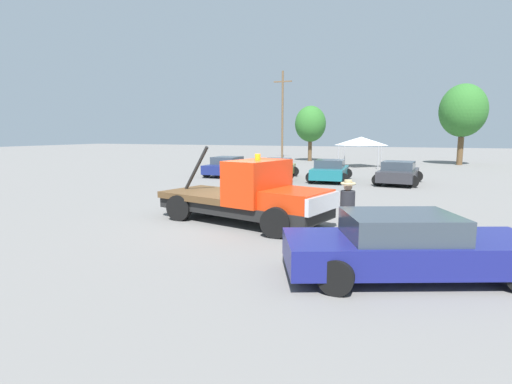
# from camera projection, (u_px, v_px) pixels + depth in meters

# --- Properties ---
(ground_plane) EXTENTS (160.00, 160.00, 0.00)m
(ground_plane) POSITION_uv_depth(u_px,v_px,m) (242.00, 222.00, 13.35)
(ground_plane) COLOR slate
(tow_truck) EXTENTS (6.29, 3.52, 2.51)m
(tow_truck) POSITION_uv_depth(u_px,v_px,m) (251.00, 196.00, 13.01)
(tow_truck) COLOR black
(tow_truck) RESTS_ON ground
(foreground_car) EXTENTS (5.49, 3.71, 1.34)m
(foreground_car) POSITION_uv_depth(u_px,v_px,m) (409.00, 247.00, 8.16)
(foreground_car) COLOR navy
(foreground_car) RESTS_ON ground
(person_near_truck) EXTENTS (0.39, 0.39, 1.76)m
(person_near_truck) POSITION_uv_depth(u_px,v_px,m) (347.00, 207.00, 10.40)
(person_near_truck) COLOR #847051
(person_near_truck) RESTS_ON ground
(parked_car_navy) EXTENTS (2.58, 4.72, 1.34)m
(parked_car_navy) POSITION_uv_depth(u_px,v_px,m) (228.00, 166.00, 28.06)
(parked_car_navy) COLOR navy
(parked_car_navy) RESTS_ON ground
(parked_car_olive) EXTENTS (2.91, 5.00, 1.34)m
(parked_car_olive) POSITION_uv_depth(u_px,v_px,m) (278.00, 169.00, 26.10)
(parked_car_olive) COLOR olive
(parked_car_olive) RESTS_ON ground
(parked_car_teal) EXTENTS (2.69, 4.56, 1.34)m
(parked_car_teal) POSITION_uv_depth(u_px,v_px,m) (330.00, 171.00, 24.86)
(parked_car_teal) COLOR #196670
(parked_car_teal) RESTS_ON ground
(parked_car_charcoal) EXTENTS (2.77, 4.50, 1.34)m
(parked_car_charcoal) POSITION_uv_depth(u_px,v_px,m) (398.00, 173.00, 23.43)
(parked_car_charcoal) COLOR #2D2D33
(parked_car_charcoal) RESTS_ON ground
(canopy_tent_white) EXTENTS (3.37, 3.37, 2.65)m
(canopy_tent_white) POSITION_uv_depth(u_px,v_px,m) (361.00, 141.00, 35.12)
(canopy_tent_white) COLOR #9E9EA3
(canopy_tent_white) RESTS_ON ground
(tree_left) EXTENTS (3.28, 3.28, 5.86)m
(tree_left) POSITION_uv_depth(u_px,v_px,m) (310.00, 124.00, 42.62)
(tree_left) COLOR brown
(tree_left) RESTS_ON ground
(tree_center) EXTENTS (4.19, 4.19, 7.48)m
(tree_center) POSITION_uv_depth(u_px,v_px,m) (463.00, 111.00, 36.93)
(tree_center) COLOR brown
(tree_center) RESTS_ON ground
(utility_pole) EXTENTS (2.20, 0.24, 10.15)m
(utility_pole) POSITION_uv_depth(u_px,v_px,m) (282.00, 113.00, 46.97)
(utility_pole) COLOR brown
(utility_pole) RESTS_ON ground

